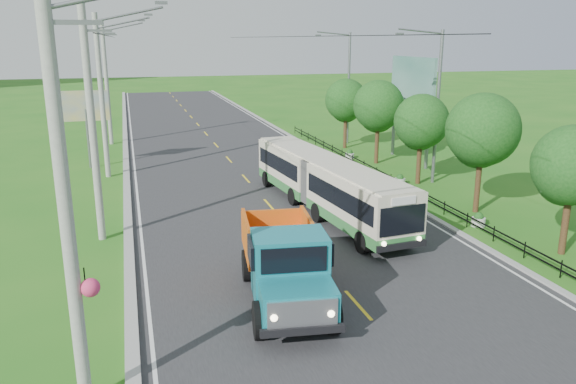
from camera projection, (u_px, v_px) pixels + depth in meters
name	position (u px, v px, depth m)	size (l,w,h in m)	color
ground	(358.00, 305.00, 18.47)	(240.00, 240.00, 0.00)	#226918
road	(240.00, 172.00, 37.02)	(14.00, 120.00, 0.02)	#28282B
curb_left	(126.00, 178.00, 35.09)	(0.40, 120.00, 0.15)	#9E9E99
curb_right	(341.00, 165.00, 38.90)	(0.30, 120.00, 0.10)	#9E9E99
edge_line_left	(136.00, 178.00, 35.25)	(0.12, 120.00, 0.00)	silver
edge_line_right	(334.00, 165.00, 38.78)	(0.12, 120.00, 0.00)	silver
centre_dash	(358.00, 305.00, 18.47)	(0.12, 2.20, 0.00)	yellow
railing_right	(391.00, 181.00, 33.50)	(0.04, 40.00, 0.60)	black
pole_nearest	(68.00, 207.00, 12.20)	(3.51, 0.44, 10.00)	gray
pole_near	(93.00, 123.00, 23.28)	(3.51, 0.32, 10.00)	gray
pole_mid	(102.00, 96.00, 34.41)	(3.51, 0.32, 10.00)	gray
pole_far	(107.00, 82.00, 45.54)	(3.51, 0.32, 10.00)	gray
tree_second	(571.00, 169.00, 22.14)	(3.18, 3.26, 5.30)	#382314
tree_third	(482.00, 133.00, 27.58)	(3.60, 3.62, 6.00)	#382314
tree_fourth	(421.00, 124.00, 33.25)	(3.24, 3.31, 5.40)	#382314
tree_fifth	(378.00, 108.00, 38.75)	(3.48, 3.52, 5.80)	#382314
tree_back	(346.00, 102.00, 44.37)	(3.30, 3.36, 5.50)	#382314
streetlight_mid	(435.00, 102.00, 32.99)	(3.02, 0.20, 9.07)	slate
streetlight_far	(347.00, 84.00, 45.97)	(3.02, 0.20, 9.07)	slate
planter_near	(478.00, 220.00, 26.24)	(0.64, 0.64, 0.67)	silver
planter_mid	(400.00, 180.00, 33.66)	(0.64, 0.64, 0.67)	silver
planter_far	(350.00, 155.00, 41.08)	(0.64, 0.64, 0.67)	silver
billboard_left	(86.00, 111.00, 37.19)	(3.00, 0.20, 5.20)	slate
billboard_right	(412.00, 86.00, 38.87)	(0.24, 6.00, 7.30)	slate
bus	(325.00, 181.00, 28.00)	(3.64, 14.09, 2.69)	#2E7535
dump_truck	(285.00, 259.00, 18.35)	(3.20, 6.67, 2.70)	#167A88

